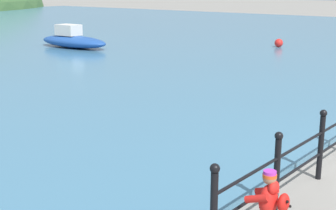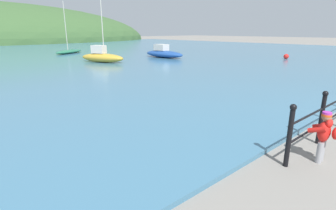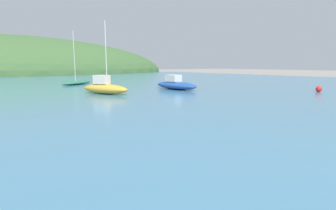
% 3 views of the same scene
% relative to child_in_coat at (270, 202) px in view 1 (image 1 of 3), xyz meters
% --- Properties ---
extents(child_in_coat, '(0.40, 0.54, 1.00)m').
position_rel_child_in_coat_xyz_m(child_in_coat, '(0.00, 0.00, 0.00)').
color(child_in_coat, '#99999E').
rests_on(child_in_coat, ground).
extents(boat_mid_harbor, '(1.76, 4.45, 1.16)m').
position_rel_child_in_coat_xyz_m(boat_mid_harbor, '(10.48, 16.83, -0.13)').
color(boat_mid_harbor, '#1E4793').
rests_on(boat_mid_harbor, water).
extents(mooring_buoy, '(0.43, 0.43, 0.43)m').
position_rel_child_in_coat_xyz_m(mooring_buoy, '(17.46, 8.79, -0.29)').
color(mooring_buoy, red).
rests_on(mooring_buoy, water).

